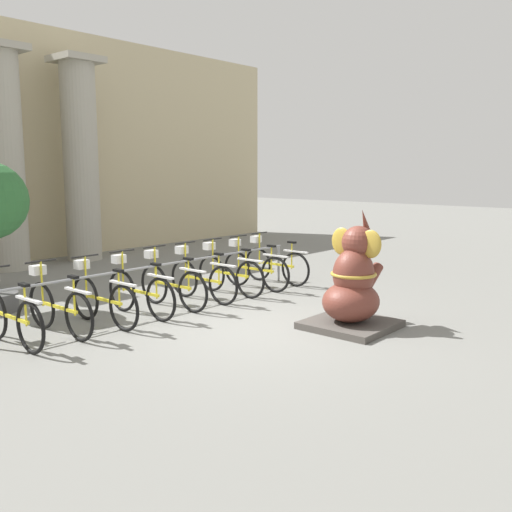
# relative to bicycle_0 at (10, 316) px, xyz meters

# --- Properties ---
(ground_plane) EXTENTS (60.00, 60.00, 0.00)m
(ground_plane) POSITION_rel_bicycle_0_xyz_m (2.80, -1.84, -0.42)
(ground_plane) COLOR slate
(column_middle) EXTENTS (1.10, 1.10, 5.16)m
(column_middle) POSITION_rel_bicycle_0_xyz_m (2.80, 5.76, 2.21)
(column_middle) COLOR #ADA899
(column_middle) RESTS_ON ground_plane
(column_right) EXTENTS (1.10, 1.10, 5.16)m
(column_right) POSITION_rel_bicycle_0_xyz_m (4.80, 5.76, 2.21)
(column_right) COLOR #ADA899
(column_right) RESTS_ON ground_plane
(bike_rack) EXTENTS (6.25, 0.05, 0.77)m
(bike_rack) POSITION_rel_bicycle_0_xyz_m (2.83, 0.11, 0.23)
(bike_rack) COLOR gray
(bike_rack) RESTS_ON ground_plane
(bicycle_0) EXTENTS (0.48, 1.71, 1.04)m
(bicycle_0) POSITION_rel_bicycle_0_xyz_m (0.00, 0.00, 0.00)
(bicycle_0) COLOR black
(bicycle_0) RESTS_ON ground_plane
(bicycle_1) EXTENTS (0.48, 1.71, 1.04)m
(bicycle_1) POSITION_rel_bicycle_0_xyz_m (0.71, 0.00, 0.00)
(bicycle_1) COLOR black
(bicycle_1) RESTS_ON ground_plane
(bicycle_2) EXTENTS (0.48, 1.71, 1.04)m
(bicycle_2) POSITION_rel_bicycle_0_xyz_m (1.41, -0.05, 0.00)
(bicycle_2) COLOR black
(bicycle_2) RESTS_ON ground_plane
(bicycle_3) EXTENTS (0.48, 1.71, 1.04)m
(bicycle_3) POSITION_rel_bicycle_0_xyz_m (2.12, -0.03, 0.00)
(bicycle_3) COLOR black
(bicycle_3) RESTS_ON ground_plane
(bicycle_4) EXTENTS (0.48, 1.71, 1.04)m
(bicycle_4) POSITION_rel_bicycle_0_xyz_m (2.83, -0.00, 0.00)
(bicycle_4) COLOR black
(bicycle_4) RESTS_ON ground_plane
(bicycle_5) EXTENTS (0.48, 1.71, 1.04)m
(bicycle_5) POSITION_rel_bicycle_0_xyz_m (3.53, -0.01, 0.00)
(bicycle_5) COLOR black
(bicycle_5) RESTS_ON ground_plane
(bicycle_6) EXTENTS (0.48, 1.71, 1.04)m
(bicycle_6) POSITION_rel_bicycle_0_xyz_m (4.24, -0.01, 0.00)
(bicycle_6) COLOR black
(bicycle_6) RESTS_ON ground_plane
(bicycle_7) EXTENTS (0.48, 1.71, 1.04)m
(bicycle_7) POSITION_rel_bicycle_0_xyz_m (4.95, -0.04, 0.00)
(bicycle_7) COLOR black
(bicycle_7) RESTS_ON ground_plane
(bicycle_8) EXTENTS (0.48, 1.71, 1.04)m
(bicycle_8) POSITION_rel_bicycle_0_xyz_m (5.65, 0.01, 0.00)
(bicycle_8) COLOR black
(bicycle_8) RESTS_ON ground_plane
(elephant_statue) EXTENTS (1.21, 1.21, 1.81)m
(elephant_statue) POSITION_rel_bicycle_0_xyz_m (3.81, -2.99, 0.20)
(elephant_statue) COLOR #4C4742
(elephant_statue) RESTS_ON ground_plane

